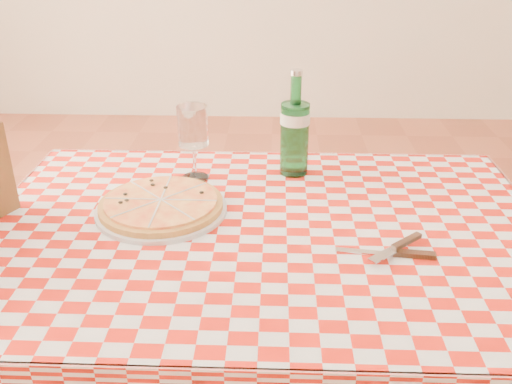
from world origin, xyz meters
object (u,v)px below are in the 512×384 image
wine_glass (194,143)px  pizza_plate (161,204)px  water_bottle (295,123)px  dining_table (264,264)px

wine_glass → pizza_plate: bearing=-106.3°
water_bottle → pizza_plate: bearing=-143.3°
pizza_plate → wine_glass: wine_glass is taller
dining_table → water_bottle: bearing=76.3°
pizza_plate → water_bottle: bearing=36.7°
dining_table → pizza_plate: (-0.25, 0.07, 0.12)m
water_bottle → wine_glass: water_bottle is taller
water_bottle → wine_glass: (-0.27, -0.05, -0.04)m
dining_table → wine_glass: bearing=126.5°
pizza_plate → water_bottle: water_bottle is taller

